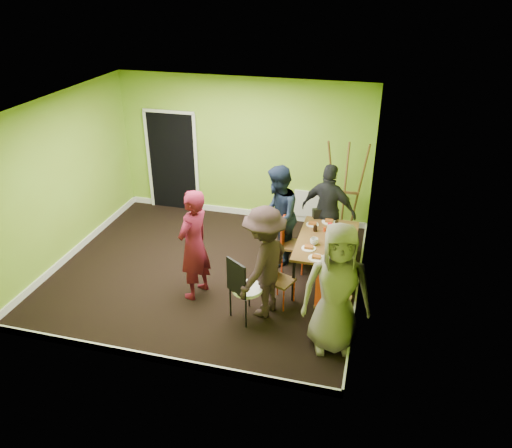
{
  "coord_description": "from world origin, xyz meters",
  "views": [
    {
      "loc": [
        2.59,
        -6.68,
        4.55
      ],
      "look_at": [
        0.84,
        0.0,
        1.0
      ],
      "focal_mm": 35.0,
      "sensor_mm": 36.0,
      "label": 1
    }
  ],
  "objects_px": {
    "chair_front_end": "(332,299)",
    "person_left_far": "(277,216)",
    "person_left_near": "(264,262)",
    "chair_bentwood": "(244,286)",
    "orange_bottle": "(325,229)",
    "person_front_end": "(337,289)",
    "easel": "(345,190)",
    "dining_table": "(327,242)",
    "chair_left_far": "(290,240)",
    "person_back_end": "(328,211)",
    "chair_back_end": "(324,224)",
    "thermos": "(329,231)",
    "person_standing": "(194,245)",
    "chair_left_near": "(277,275)",
    "blue_bottle": "(340,244)"
  },
  "relations": [
    {
      "from": "blue_bottle",
      "to": "person_back_end",
      "type": "height_order",
      "value": "person_back_end"
    },
    {
      "from": "chair_bentwood",
      "to": "orange_bottle",
      "type": "xyz_separation_m",
      "value": [
        0.92,
        1.57,
        0.23
      ]
    },
    {
      "from": "chair_front_end",
      "to": "person_standing",
      "type": "bearing_deg",
      "value": 176.64
    },
    {
      "from": "chair_front_end",
      "to": "person_standing",
      "type": "relative_size",
      "value": 0.59
    },
    {
      "from": "dining_table",
      "to": "person_left_near",
      "type": "xyz_separation_m",
      "value": [
        -0.75,
        -1.08,
        0.15
      ]
    },
    {
      "from": "chair_left_near",
      "to": "person_front_end",
      "type": "relative_size",
      "value": 0.46
    },
    {
      "from": "person_standing",
      "to": "person_left_near",
      "type": "height_order",
      "value": "person_standing"
    },
    {
      "from": "person_standing",
      "to": "chair_left_near",
      "type": "bearing_deg",
      "value": 111.46
    },
    {
      "from": "chair_front_end",
      "to": "chair_bentwood",
      "type": "bearing_deg",
      "value": -173.12
    },
    {
      "from": "chair_back_end",
      "to": "thermos",
      "type": "relative_size",
      "value": 4.3
    },
    {
      "from": "person_left_near",
      "to": "person_front_end",
      "type": "bearing_deg",
      "value": 81.37
    },
    {
      "from": "person_left_near",
      "to": "chair_front_end",
      "type": "bearing_deg",
      "value": 91.39
    },
    {
      "from": "person_standing",
      "to": "person_left_far",
      "type": "xyz_separation_m",
      "value": [
        1.0,
        1.26,
        -0.01
      ]
    },
    {
      "from": "chair_left_far",
      "to": "thermos",
      "type": "distance_m",
      "value": 0.73
    },
    {
      "from": "person_left_near",
      "to": "person_back_end",
      "type": "height_order",
      "value": "person_left_near"
    },
    {
      "from": "orange_bottle",
      "to": "blue_bottle",
      "type": "bearing_deg",
      "value": -61.05
    },
    {
      "from": "chair_left_far",
      "to": "orange_bottle",
      "type": "distance_m",
      "value": 0.61
    },
    {
      "from": "chair_left_far",
      "to": "blue_bottle",
      "type": "relative_size",
      "value": 4.47
    },
    {
      "from": "easel",
      "to": "person_front_end",
      "type": "height_order",
      "value": "easel"
    },
    {
      "from": "chair_left_far",
      "to": "person_front_end",
      "type": "distance_m",
      "value": 2.05
    },
    {
      "from": "chair_bentwood",
      "to": "person_left_far",
      "type": "xyz_separation_m",
      "value": [
        0.11,
        1.67,
        0.31
      ]
    },
    {
      "from": "chair_bentwood",
      "to": "person_standing",
      "type": "xyz_separation_m",
      "value": [
        -0.88,
        0.41,
        0.32
      ]
    },
    {
      "from": "blue_bottle",
      "to": "person_left_far",
      "type": "bearing_deg",
      "value": 149.41
    },
    {
      "from": "chair_back_end",
      "to": "easel",
      "type": "relative_size",
      "value": 0.48
    },
    {
      "from": "chair_left_far",
      "to": "person_left_far",
      "type": "xyz_separation_m",
      "value": [
        -0.25,
        0.15,
        0.33
      ]
    },
    {
      "from": "chair_left_far",
      "to": "person_back_end",
      "type": "relative_size",
      "value": 0.58
    },
    {
      "from": "chair_left_near",
      "to": "person_left_near",
      "type": "height_order",
      "value": "person_left_near"
    },
    {
      "from": "chair_left_near",
      "to": "person_back_end",
      "type": "relative_size",
      "value": 0.5
    },
    {
      "from": "person_standing",
      "to": "blue_bottle",
      "type": "bearing_deg",
      "value": 121.77
    },
    {
      "from": "dining_table",
      "to": "chair_front_end",
      "type": "relative_size",
      "value": 1.44
    },
    {
      "from": "blue_bottle",
      "to": "orange_bottle",
      "type": "bearing_deg",
      "value": 118.95
    },
    {
      "from": "thermos",
      "to": "blue_bottle",
      "type": "xyz_separation_m",
      "value": [
        0.21,
        -0.39,
        0.0
      ]
    },
    {
      "from": "blue_bottle",
      "to": "chair_left_near",
      "type": "bearing_deg",
      "value": -150.78
    },
    {
      "from": "chair_back_end",
      "to": "person_left_near",
      "type": "relative_size",
      "value": 0.53
    },
    {
      "from": "easel",
      "to": "dining_table",
      "type": "bearing_deg",
      "value": -94.07
    },
    {
      "from": "dining_table",
      "to": "chair_front_end",
      "type": "xyz_separation_m",
      "value": [
        0.25,
        -1.34,
        -0.11
      ]
    },
    {
      "from": "easel",
      "to": "thermos",
      "type": "xyz_separation_m",
      "value": [
        -0.09,
        -1.51,
        -0.07
      ]
    },
    {
      "from": "chair_left_near",
      "to": "chair_back_end",
      "type": "relative_size",
      "value": 0.94
    },
    {
      "from": "person_left_far",
      "to": "person_front_end",
      "type": "relative_size",
      "value": 0.95
    },
    {
      "from": "chair_left_far",
      "to": "thermos",
      "type": "relative_size",
      "value": 4.62
    },
    {
      "from": "chair_left_near",
      "to": "chair_front_end",
      "type": "xyz_separation_m",
      "value": [
        0.88,
        -0.56,
        0.11
      ]
    },
    {
      "from": "chair_front_end",
      "to": "person_back_end",
      "type": "xyz_separation_m",
      "value": [
        -0.34,
        2.18,
        0.26
      ]
    },
    {
      "from": "chair_front_end",
      "to": "person_left_far",
      "type": "relative_size",
      "value": 0.6
    },
    {
      "from": "chair_front_end",
      "to": "chair_bentwood",
      "type": "relative_size",
      "value": 1.03
    },
    {
      "from": "person_back_end",
      "to": "person_front_end",
      "type": "distance_m",
      "value": 2.44
    },
    {
      "from": "easel",
      "to": "blue_bottle",
      "type": "distance_m",
      "value": 1.91
    },
    {
      "from": "chair_bentwood",
      "to": "thermos",
      "type": "xyz_separation_m",
      "value": [
        1.01,
        1.4,
        0.3
      ]
    },
    {
      "from": "person_left_far",
      "to": "person_front_end",
      "type": "bearing_deg",
      "value": 24.69
    },
    {
      "from": "chair_bentwood",
      "to": "orange_bottle",
      "type": "distance_m",
      "value": 1.83
    },
    {
      "from": "chair_back_end",
      "to": "person_left_near",
      "type": "bearing_deg",
      "value": 47.52
    }
  ]
}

